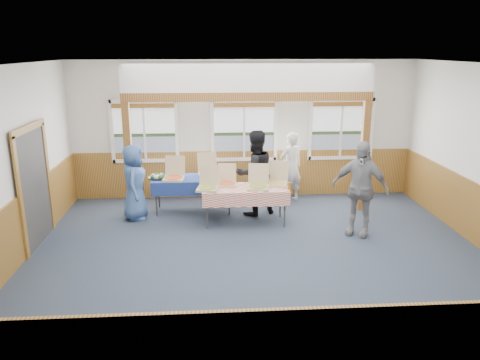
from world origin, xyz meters
name	(u,v)px	position (x,y,z in m)	size (l,w,h in m)	color
floor	(259,257)	(0.00, 0.00, 0.00)	(8.00, 8.00, 0.00)	#272F40
ceiling	(262,65)	(0.00, 0.00, 3.20)	(8.00, 8.00, 0.00)	white
wall_back	(244,130)	(0.00, 3.50, 1.60)	(8.00, 8.00, 0.00)	silver
wall_front	(303,260)	(0.00, -3.50, 1.60)	(8.00, 8.00, 0.00)	silver
wall_left	(6,170)	(-4.00, 0.00, 1.60)	(8.00, 8.00, 0.00)	silver
wainscot_back	(244,173)	(0.00, 3.48, 0.55)	(7.98, 0.05, 1.10)	brown
wainscot_front	(298,358)	(0.00, -3.48, 0.55)	(7.98, 0.05, 1.10)	brown
wainscot_left	(17,233)	(-3.98, 0.00, 0.55)	(0.05, 6.98, 1.10)	brown
cased_opening	(34,187)	(-3.96, 0.90, 1.05)	(0.06, 1.30, 2.10)	#313131
window_left	(144,128)	(-2.30, 3.46, 1.68)	(1.56, 0.10, 1.46)	white
window_mid	(244,127)	(0.00, 3.46, 1.68)	(1.56, 0.10, 1.46)	white
window_right	(341,126)	(2.30, 3.46, 1.68)	(1.56, 0.10, 1.46)	white
post_left	(129,160)	(-2.50, 2.30, 1.20)	(0.15, 0.15, 2.40)	brown
post_right	(364,156)	(2.50, 2.30, 1.20)	(0.15, 0.15, 2.40)	brown
cross_beam	(249,97)	(0.00, 2.30, 2.49)	(5.15, 0.18, 0.18)	brown
table_left	(193,180)	(-1.19, 2.43, 0.70)	(1.86, 1.24, 0.76)	#313131
table_right	(245,190)	(-0.12, 1.63, 0.70)	(1.85, 1.19, 0.76)	#313131
pizza_box_a	(174,176)	(-1.58, 2.32, 0.83)	(0.47, 0.55, 0.46)	tan
pizza_box_b	(209,172)	(-0.84, 2.59, 0.83)	(0.49, 0.57, 0.46)	tan
pizza_box_c	(208,186)	(-0.86, 1.53, 0.82)	(0.48, 0.56, 0.44)	tan
pizza_box_d	(227,182)	(-0.47, 1.82, 0.82)	(0.38, 0.46, 0.40)	tan
pizza_box_e	(258,185)	(0.14, 1.55, 0.82)	(0.47, 0.55, 0.45)	tan
pizza_box_f	(277,181)	(0.54, 1.77, 0.83)	(0.53, 0.59, 0.45)	tan
veggie_tray	(158,177)	(-1.94, 2.43, 0.79)	(0.41, 0.41, 0.09)	black
drink_glass	(289,186)	(0.73, 1.38, 0.83)	(0.07, 0.07, 0.15)	#A15B1A
woman_white	(291,167)	(1.03, 2.98, 0.81)	(0.59, 0.39, 1.62)	silver
woman_black	(255,173)	(0.13, 2.16, 0.91)	(0.88, 0.69, 1.82)	black
man_blue	(134,182)	(-2.37, 2.04, 0.79)	(0.77, 0.50, 1.58)	#3B5B95
person_grey	(360,188)	(1.98, 0.90, 0.91)	(1.07, 0.44, 1.82)	gray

